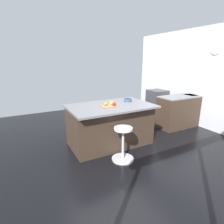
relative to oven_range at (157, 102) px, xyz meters
name	(u,v)px	position (x,y,z in m)	size (l,w,h in m)	color
ground_plane	(124,145)	(2.38, 1.60, -0.45)	(7.66, 7.66, 0.00)	black
interior_partition_left	(208,79)	(-0.35, 1.60, 0.96)	(0.15, 5.89, 2.82)	silver
sink_cabinet	(186,110)	(0.00, 1.27, 0.02)	(1.83, 0.60, 1.21)	#38281E
oven_range	(157,102)	(0.00, 0.00, 0.00)	(0.60, 0.61, 0.90)	#38383D
kitchen_island	(110,125)	(2.62, 1.35, 0.03)	(1.89, 1.18, 0.95)	#38281E
stool_by_window	(123,145)	(2.73, 2.12, -0.13)	(0.44, 0.44, 0.68)	#B7B7BC
cutting_board	(110,106)	(2.70, 1.49, 0.52)	(0.36, 0.24, 0.02)	olive
apple_green	(106,104)	(2.76, 1.43, 0.56)	(0.07, 0.07, 0.07)	#609E2D
apple_yellow	(112,103)	(2.61, 1.41, 0.56)	(0.07, 0.07, 0.07)	gold
apple_red	(114,104)	(2.61, 1.53, 0.57)	(0.08, 0.08, 0.08)	red
fruit_bowl	(128,100)	(2.09, 1.26, 0.55)	(0.18, 0.18, 0.07)	#334C6B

